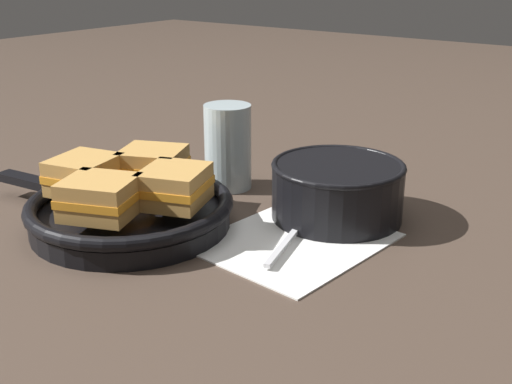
{
  "coord_description": "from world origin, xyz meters",
  "views": [
    {
      "loc": [
        -0.59,
        -0.46,
        0.34
      ],
      "look_at": [
        0.04,
        0.0,
        0.04
      ],
      "focal_mm": 45.0,
      "sensor_mm": 36.0,
      "label": 1
    }
  ],
  "objects_px": {
    "sandwich_near_right": "(85,175)",
    "sandwich_far_right": "(175,186)",
    "spoon": "(297,229)",
    "drinking_glass": "(228,147)",
    "skillet": "(130,212)",
    "soup_bowl": "(337,187)",
    "sandwich_near_left": "(153,165)",
    "sandwich_far_left": "(100,197)"
  },
  "relations": [
    {
      "from": "spoon",
      "to": "skillet",
      "type": "bearing_deg",
      "value": 104.28
    },
    {
      "from": "soup_bowl",
      "to": "sandwich_far_left",
      "type": "distance_m",
      "value": 0.31
    },
    {
      "from": "soup_bowl",
      "to": "sandwich_near_right",
      "type": "height_order",
      "value": "sandwich_near_right"
    },
    {
      "from": "skillet",
      "to": "sandwich_near_right",
      "type": "relative_size",
      "value": 3.84
    },
    {
      "from": "soup_bowl",
      "to": "sandwich_near_right",
      "type": "relative_size",
      "value": 1.8
    },
    {
      "from": "sandwich_near_right",
      "to": "drinking_glass",
      "type": "relative_size",
      "value": 0.77
    },
    {
      "from": "drinking_glass",
      "to": "spoon",
      "type": "bearing_deg",
      "value": -116.1
    },
    {
      "from": "sandwich_near_left",
      "to": "sandwich_near_right",
      "type": "height_order",
      "value": "same"
    },
    {
      "from": "sandwich_near_right",
      "to": "sandwich_far_left",
      "type": "distance_m",
      "value": 0.09
    },
    {
      "from": "spoon",
      "to": "drinking_glass",
      "type": "xyz_separation_m",
      "value": [
        0.09,
        0.18,
        0.06
      ]
    },
    {
      "from": "sandwich_far_right",
      "to": "drinking_glass",
      "type": "bearing_deg",
      "value": 17.91
    },
    {
      "from": "sandwich_near_right",
      "to": "drinking_glass",
      "type": "bearing_deg",
      "value": -17.59
    },
    {
      "from": "sandwich_far_right",
      "to": "soup_bowl",
      "type": "bearing_deg",
      "value": -39.34
    },
    {
      "from": "spoon",
      "to": "sandwich_far_left",
      "type": "height_order",
      "value": "sandwich_far_left"
    },
    {
      "from": "spoon",
      "to": "sandwich_far_left",
      "type": "bearing_deg",
      "value": 119.95
    },
    {
      "from": "soup_bowl",
      "to": "sandwich_far_left",
      "type": "height_order",
      "value": "sandwich_far_left"
    },
    {
      "from": "sandwich_near_right",
      "to": "sandwich_far_left",
      "type": "bearing_deg",
      "value": -118.4
    },
    {
      "from": "soup_bowl",
      "to": "sandwich_far_left",
      "type": "relative_size",
      "value": 1.67
    },
    {
      "from": "sandwich_near_right",
      "to": "sandwich_far_right",
      "type": "bearing_deg",
      "value": -73.4
    },
    {
      "from": "sandwich_near_right",
      "to": "sandwich_far_right",
      "type": "height_order",
      "value": "same"
    },
    {
      "from": "skillet",
      "to": "soup_bowl",
      "type": "bearing_deg",
      "value": -47.31
    },
    {
      "from": "sandwich_near_left",
      "to": "drinking_glass",
      "type": "bearing_deg",
      "value": -10.23
    },
    {
      "from": "sandwich_near_left",
      "to": "sandwich_far_left",
      "type": "distance_m",
      "value": 0.13
    },
    {
      "from": "soup_bowl",
      "to": "spoon",
      "type": "xyz_separation_m",
      "value": [
        -0.08,
        0.01,
        -0.04
      ]
    },
    {
      "from": "soup_bowl",
      "to": "sandwich_near_right",
      "type": "distance_m",
      "value": 0.33
    },
    {
      "from": "soup_bowl",
      "to": "skillet",
      "type": "relative_size",
      "value": 0.47
    },
    {
      "from": "sandwich_near_left",
      "to": "drinking_glass",
      "type": "relative_size",
      "value": 0.84
    },
    {
      "from": "soup_bowl",
      "to": "sandwich_near_right",
      "type": "xyz_separation_m",
      "value": [
        -0.2,
        0.26,
        0.02
      ]
    },
    {
      "from": "spoon",
      "to": "sandwich_far_right",
      "type": "distance_m",
      "value": 0.16
    },
    {
      "from": "soup_bowl",
      "to": "sandwich_near_left",
      "type": "height_order",
      "value": "sandwich_near_left"
    },
    {
      "from": "soup_bowl",
      "to": "drinking_glass",
      "type": "xyz_separation_m",
      "value": [
        0.01,
        0.19,
        0.02
      ]
    },
    {
      "from": "soup_bowl",
      "to": "sandwich_far_right",
      "type": "bearing_deg",
      "value": 140.66
    },
    {
      "from": "skillet",
      "to": "sandwich_near_right",
      "type": "distance_m",
      "value": 0.08
    },
    {
      "from": "sandwich_near_right",
      "to": "sandwich_far_left",
      "type": "relative_size",
      "value": 0.93
    },
    {
      "from": "spoon",
      "to": "drinking_glass",
      "type": "bearing_deg",
      "value": 48.81
    },
    {
      "from": "drinking_glass",
      "to": "sandwich_far_left",
      "type": "bearing_deg",
      "value": -177.05
    },
    {
      "from": "soup_bowl",
      "to": "sandwich_far_right",
      "type": "xyz_separation_m",
      "value": [
        -0.17,
        0.14,
        0.02
      ]
    },
    {
      "from": "spoon",
      "to": "skillet",
      "type": "relative_size",
      "value": 0.41
    },
    {
      "from": "skillet",
      "to": "sandwich_near_left",
      "type": "xyz_separation_m",
      "value": [
        0.06,
        0.02,
        0.04
      ]
    },
    {
      "from": "sandwich_far_left",
      "to": "sandwich_near_left",
      "type": "bearing_deg",
      "value": 16.6
    },
    {
      "from": "sandwich_near_left",
      "to": "sandwich_far_right",
      "type": "distance_m",
      "value": 0.09
    },
    {
      "from": "sandwich_near_left",
      "to": "drinking_glass",
      "type": "xyz_separation_m",
      "value": [
        0.13,
        -0.02,
        -0.0
      ]
    }
  ]
}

